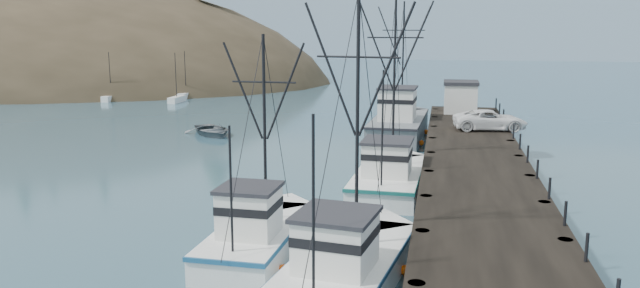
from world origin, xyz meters
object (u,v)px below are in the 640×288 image
Objects in this scene: trawler_far at (390,175)px; motorboat at (212,135)px; pier at (474,159)px; trawler_mid at (260,234)px; pier_shed at (461,97)px; trawler_near at (348,263)px; work_vessel at (400,123)px; pickup_truck at (490,120)px.

trawler_far is 23.02m from motorboat.
pier is 4.53× the size of trawler_mid.
motorboat is (-21.64, -4.31, -3.42)m from pier_shed.
trawler_near is 0.81× the size of work_vessel.
work_vessel is (-5.61, 15.70, -0.46)m from pier.
trawler_near is 1.17× the size of trawler_mid.
pier_shed is at bearing 73.77° from trawler_mid.
trawler_near reaches higher than pickup_truck.
motorboat is (-17.16, 15.33, -0.82)m from trawler_far.
pier_shed is at bearing -28.62° from motorboat.
pier is at bearing 18.37° from trawler_far.
trawler_near is at bearing -100.36° from motorboat.
trawler_mid is 3.03× the size of pier_shed.
pier is 16.43m from trawler_mid.
pier is 18.09m from pier_shed.
pickup_truck is (6.44, 10.74, 1.92)m from trawler_far.
pier is at bearing 54.28° from trawler_mid.
trawler_mid is 32.73m from pier_shed.
work_vessel is (-0.66, 17.34, 0.41)m from trawler_far.
trawler_mid is 1.73× the size of motorboat.
trawler_mid reaches higher than motorboat.
work_vessel is (-0.29, 31.63, 0.41)m from trawler_near.
trawler_mid is at bearing 148.54° from trawler_near.
trawler_mid is at bearing -105.02° from motorboat.
trawler_near is at bearing -89.48° from work_vessel.
pier_shed is 0.57× the size of motorboat.
pier_shed reaches higher than motorboat.
trawler_mid is at bearing -106.23° from pier_shed.
pier_shed reaches higher than pier.
pickup_truck is (1.96, -8.90, -0.67)m from pier_shed.
pier_shed is (-0.46, 18.00, 1.73)m from pier.
pier is 7.87× the size of motorboat.
trawler_near is 2.12× the size of pickup_truck.
motorboat is at bearing 148.23° from pier.
trawler_near is 26.01m from pickup_truck.
trawler_far reaches higher than pickup_truck.
trawler_near reaches higher than trawler_mid.
work_vessel reaches higher than trawler_mid.
trawler_near is (-5.32, -15.93, -0.87)m from pier.
work_vessel is at bearing -155.89° from pier_shed.
pier is 9.28m from pickup_truck.
pickup_truck is (7.11, -6.60, 1.52)m from work_vessel.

